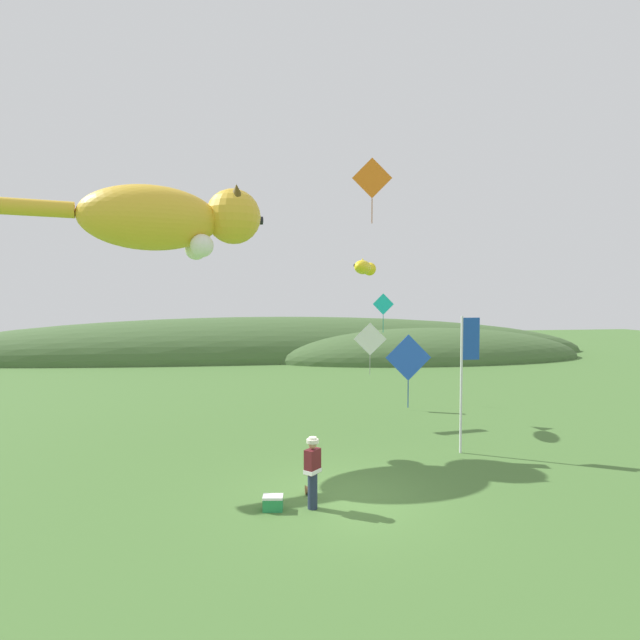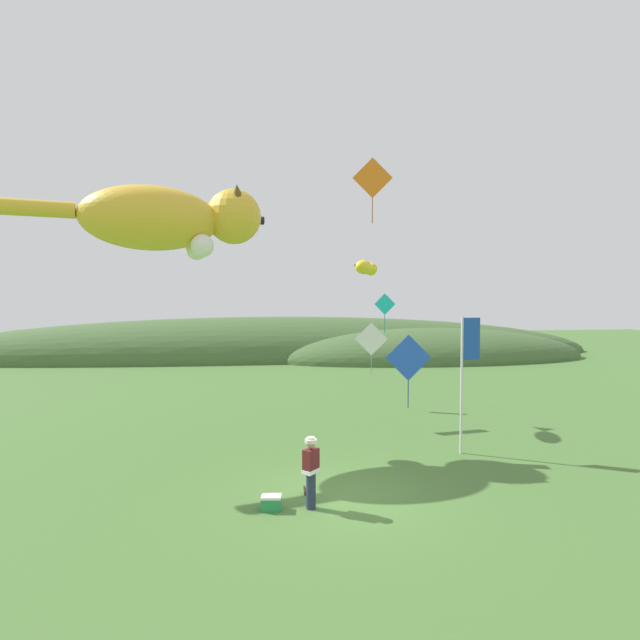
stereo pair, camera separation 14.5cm
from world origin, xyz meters
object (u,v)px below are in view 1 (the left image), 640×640
kite_giant_cat (169,219)px  kite_diamond_blue (408,358)px  kite_diamond_white (370,339)px  kite_diamond_orange (372,178)px  kite_fish_windsock (364,267)px  kite_tube_streamer (242,220)px  kite_diamond_teal (383,305)px  kite_spool (307,490)px  picnic_cooler (273,503)px  festival_attendant (313,470)px  festival_banner_pole (466,364)px

kite_giant_cat → kite_diamond_blue: kite_giant_cat is taller
kite_diamond_white → kite_diamond_orange: bearing=-104.6°
kite_fish_windsock → kite_diamond_orange: size_ratio=0.95×
kite_tube_streamer → kite_diamond_teal: size_ratio=0.94×
kite_spool → picnic_cooler: bearing=-139.5°
picnic_cooler → kite_fish_windsock: kite_fish_windsock is taller
kite_fish_windsock → kite_diamond_orange: kite_diamond_orange is taller
kite_spool → kite_diamond_blue: size_ratio=0.10×
kite_tube_streamer → festival_attendant: bearing=-81.7°
kite_giant_cat → kite_diamond_white: 10.86m
kite_giant_cat → kite_diamond_white: size_ratio=3.39×
festival_banner_pole → kite_diamond_blue: bearing=171.1°
kite_diamond_orange → kite_diamond_teal: (2.45, 6.71, -4.65)m
picnic_cooler → kite_tube_streamer: 13.67m
kite_giant_cat → kite_diamond_orange: bearing=-0.5°
kite_diamond_orange → kite_giant_cat: bearing=179.5°
kite_tube_streamer → kite_diamond_white: (5.94, 0.04, -5.44)m
festival_attendant → kite_tube_streamer: kite_tube_streamer is taller
festival_attendant → kite_diamond_teal: bearing=66.2°
festival_banner_pole → kite_diamond_teal: size_ratio=2.30×
kite_fish_windsock → kite_tube_streamer: size_ratio=1.19×
festival_banner_pole → kite_giant_cat: (-9.74, 2.23, 4.85)m
picnic_cooler → kite_tube_streamer: bearing=93.2°
kite_diamond_blue → kite_diamond_teal: bearing=78.8°
kite_spool → kite_tube_streamer: 13.16m
festival_attendant → picnic_cooler: 1.24m
festival_banner_pole → kite_tube_streamer: kite_tube_streamer is taller
kite_giant_cat → kite_fish_windsock: 8.22m
kite_tube_streamer → kite_diamond_orange: (4.61, -5.06, 0.83)m
kite_giant_cat → picnic_cooler: bearing=-61.5°
kite_diamond_blue → kite_giant_cat: bearing=166.2°
kite_spool → kite_diamond_white: size_ratio=0.10×
kite_diamond_blue → picnic_cooler: bearing=-141.6°
kite_spool → kite_tube_streamer: kite_tube_streamer is taller
kite_diamond_white → kite_diamond_teal: bearing=55.3°
picnic_cooler → kite_diamond_white: size_ratio=0.22×
kite_diamond_teal → kite_diamond_blue: bearing=-101.2°
festival_banner_pole → kite_diamond_blue: size_ratio=1.87×
kite_tube_streamer → kite_diamond_blue: bearing=-52.3°
kite_diamond_teal → kite_diamond_blue: (-1.69, -8.59, -1.65)m
kite_spool → picnic_cooler: size_ratio=0.46×
festival_banner_pole → kite_giant_cat: 11.11m
kite_spool → kite_diamond_teal: 13.62m
festival_attendant → kite_tube_streamer: 13.34m
festival_attendant → kite_fish_windsock: bearing=67.9°
kite_diamond_teal → picnic_cooler: bearing=-117.6°
kite_spool → festival_banner_pole: bearing=25.0°
picnic_cooler → kite_giant_cat: 10.04m
kite_tube_streamer → kite_diamond_blue: kite_tube_streamer is taller
kite_tube_streamer → festival_banner_pole: bearing=-44.9°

